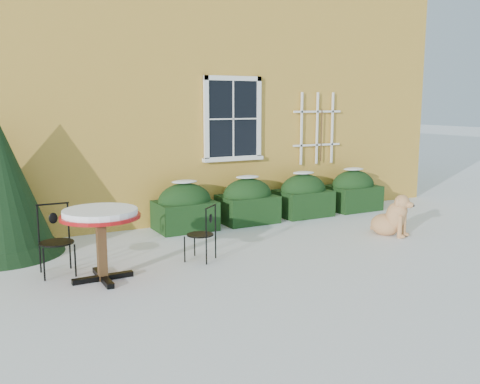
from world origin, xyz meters
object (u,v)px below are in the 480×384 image
bistro_table (101,221)px  patio_chair_near (202,233)px  patio_chair_far (56,240)px  dog (392,218)px

bistro_table → patio_chair_near: (1.51, 0.19, -0.38)m
bistro_table → patio_chair_near: bearing=7.2°
patio_chair_near → patio_chair_far: 2.02m
patio_chair_far → dog: 5.53m
bistro_table → patio_chair_near: 1.57m
patio_chair_far → dog: patio_chair_far is taller
bistro_table → patio_chair_far: 0.80m
dog → patio_chair_near: bearing=154.8°
patio_chair_far → dog: (5.50, -0.57, -0.17)m
bistro_table → patio_chair_near: size_ratio=1.24×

